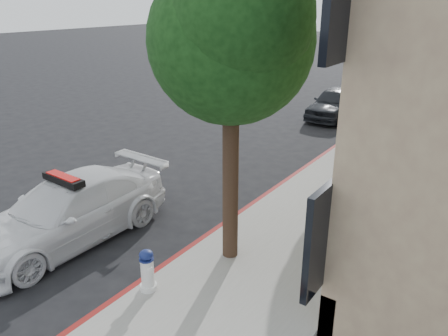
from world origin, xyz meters
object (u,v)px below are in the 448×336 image
police_car (68,211)px  fire_hydrant (147,271)px  parked_car_far (379,79)px  parked_car_mid (335,103)px

police_car → fire_hydrant: 2.82m
police_car → fire_hydrant: bearing=-7.8°
police_car → fire_hydrant: (2.78, -0.48, -0.15)m
police_car → parked_car_far: bearing=90.6°
parked_car_far → fire_hydrant: (2.30, -21.12, -0.11)m
parked_car_mid → fire_hydrant: bearing=-83.4°
police_car → parked_car_mid: size_ratio=1.21×
parked_car_far → fire_hydrant: 21.24m
parked_car_far → fire_hydrant: bearing=-91.5°
parked_car_far → fire_hydrant: parked_car_far is taller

